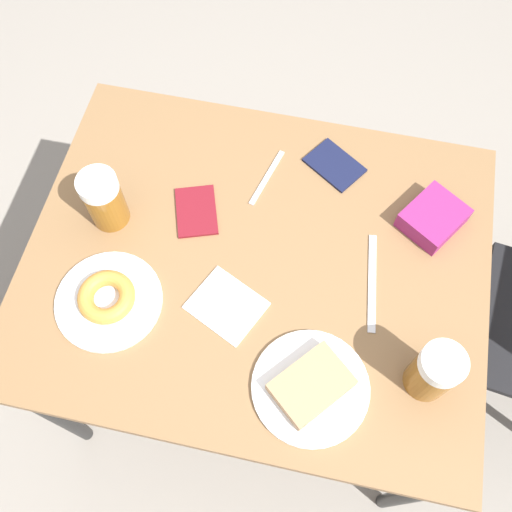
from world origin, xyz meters
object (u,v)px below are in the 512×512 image
blue_pouch (433,218)px  knife (372,281)px  fork (267,177)px  passport_near_edge (334,165)px  passport_far_edge (196,211)px  plate_with_cake (311,386)px  beer_mug_left (104,199)px  beer_mug_center (434,372)px  napkin_folded (226,306)px  plate_with_donut (108,299)px

blue_pouch → knife: bearing=-33.1°
fork → passport_near_edge: (-0.07, 0.15, 0.00)m
passport_near_edge → blue_pouch: size_ratio=0.92×
knife → blue_pouch: size_ratio=1.34×
fork → passport_far_edge: (0.12, -0.14, 0.00)m
plate_with_cake → passport_near_edge: bearing=-176.4°
beer_mug_left → passport_far_edge: (-0.05, 0.18, -0.07)m
fork → blue_pouch: 0.38m
knife → beer_mug_center: bearing=33.2°
napkin_folded → knife: (-0.12, 0.29, -0.00)m
plate_with_donut → napkin_folded: size_ratio=1.25×
knife → passport_far_edge: size_ratio=1.51×
fork → knife: size_ratio=0.71×
plate_with_cake → blue_pouch: 0.46m
blue_pouch → plate_with_donut: bearing=-62.7°
napkin_folded → plate_with_cake: bearing=56.6°
beer_mug_left → blue_pouch: beer_mug_left is taller
passport_near_edge → passport_far_edge: size_ratio=1.04×
plate_with_cake → blue_pouch: size_ratio=1.38×
beer_mug_left → passport_far_edge: size_ratio=0.97×
napkin_folded → passport_near_edge: bearing=157.1°
knife → plate_with_donut: bearing=-73.0°
beer_mug_center → passport_near_edge: (-0.46, -0.25, -0.07)m
plate_with_cake → knife: 0.27m
plate_with_cake → beer_mug_left: size_ratio=1.60×
fork → blue_pouch: size_ratio=0.96×
napkin_folded → plate_with_donut: bearing=-80.1°
plate_with_donut → passport_far_edge: 0.27m
beer_mug_center → napkin_folded: size_ratio=0.81×
beer_mug_left → blue_pouch: (-0.13, 0.70, -0.05)m
beer_mug_center → passport_near_edge: beer_mug_center is taller
fork → knife: bearing=52.5°
plate_with_donut → passport_near_edge: bearing=136.9°
passport_near_edge → fork: bearing=-65.9°
napkin_folded → blue_pouch: size_ratio=1.07×
plate_with_cake → beer_mug_center: beer_mug_center is taller
beer_mug_left → passport_far_edge: 0.20m
napkin_folded → passport_near_edge: 0.42m
knife → passport_near_edge: 0.30m
plate_with_donut → passport_near_edge: plate_with_donut is taller
plate_with_donut → blue_pouch: bearing=117.3°
beer_mug_left → knife: beer_mug_left is taller
plate_with_donut → fork: 0.45m
beer_mug_center → blue_pouch: 0.36m
knife → passport_near_edge: size_ratio=1.45×
plate_with_donut → napkin_folded: bearing=99.9°
plate_with_cake → knife: size_ratio=1.03×
napkin_folded → fork: 0.33m
beer_mug_center → napkin_folded: bearing=-99.7°
passport_far_edge → napkin_folded: bearing=30.0°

